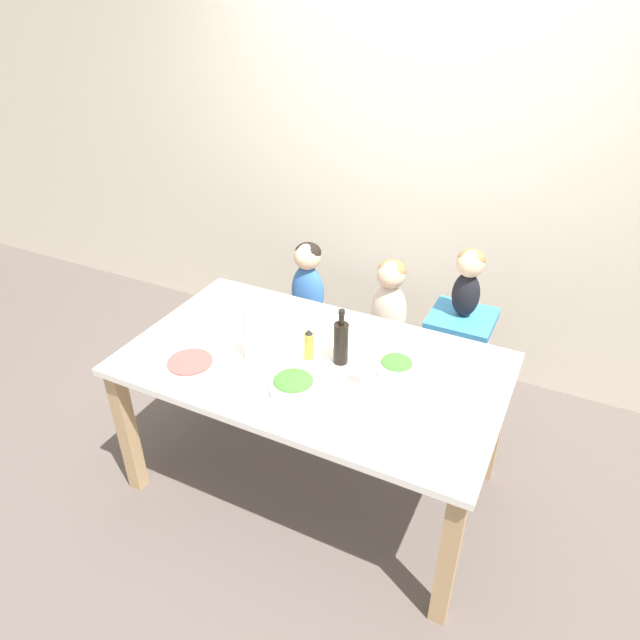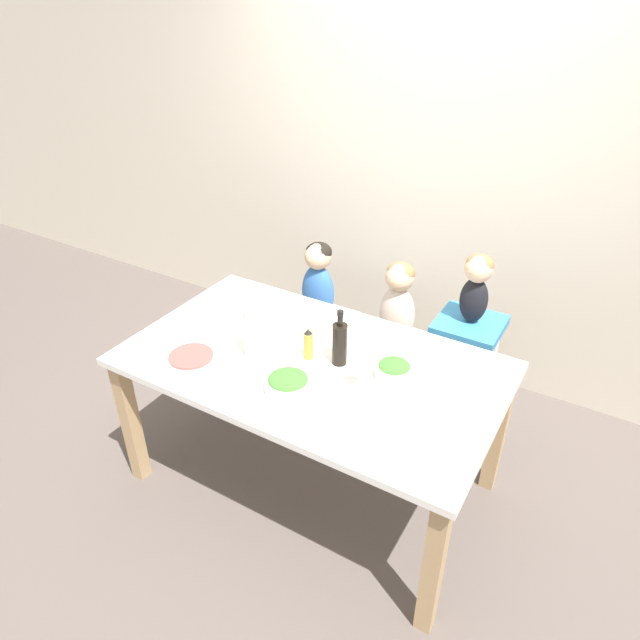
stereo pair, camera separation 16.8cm
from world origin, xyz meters
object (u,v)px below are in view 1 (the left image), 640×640
(wine_bottle, at_px, (341,342))
(dinner_plate_front_left, at_px, (190,362))
(salad_bowl_large, at_px, (293,385))
(wine_glass_near, at_px, (365,364))
(chair_right_highchair, at_px, (459,342))
(salad_bowl_small, at_px, (396,366))
(chair_far_left, at_px, (308,329))
(chair_far_center, at_px, (386,349))
(person_child_left, at_px, (308,279))
(dinner_plate_back_left, at_px, (266,309))
(person_baby_right, at_px, (469,277))
(person_child_center, at_px, (390,298))
(dinner_plate_back_right, at_px, (447,361))
(paper_towel_roll, at_px, (256,335))
(wine_glass_far, at_px, (316,315))

(wine_bottle, relative_size, dinner_plate_front_left, 1.33)
(salad_bowl_large, bearing_deg, wine_glass_near, 35.18)
(chair_right_highchair, relative_size, salad_bowl_small, 4.47)
(chair_far_left, height_order, chair_far_center, same)
(person_child_left, relative_size, dinner_plate_back_left, 2.40)
(wine_bottle, bearing_deg, person_baby_right, 61.41)
(chair_right_highchair, distance_m, person_child_left, 0.94)
(chair_right_highchair, relative_size, wine_bottle, 2.68)
(person_child_center, distance_m, dinner_plate_back_left, 0.70)
(chair_far_left, xyz_separation_m, person_baby_right, (0.93, 0.00, 0.57))
(dinner_plate_back_right, bearing_deg, person_child_center, 132.95)
(person_child_center, height_order, dinner_plate_back_right, person_child_center)
(paper_towel_roll, relative_size, wine_glass_far, 1.50)
(paper_towel_roll, height_order, salad_bowl_small, paper_towel_roll)
(dinner_plate_back_left, bearing_deg, wine_glass_near, -27.21)
(chair_far_left, relative_size, dinner_plate_back_right, 2.26)
(dinner_plate_front_left, bearing_deg, salad_bowl_large, 2.61)
(wine_bottle, bearing_deg, salad_bowl_small, 5.89)
(chair_far_center, distance_m, person_child_left, 0.62)
(chair_right_highchair, xyz_separation_m, dinner_plate_front_left, (-1.00, -1.02, 0.21))
(chair_far_left, distance_m, person_child_center, 0.62)
(paper_towel_roll, bearing_deg, wine_glass_near, 3.24)
(dinner_plate_back_left, xyz_separation_m, dinner_plate_back_right, (0.99, -0.04, 0.00))
(chair_far_left, bearing_deg, salad_bowl_small, -40.62)
(wine_glass_near, height_order, dinner_plate_back_left, wine_glass_near)
(chair_far_left, relative_size, dinner_plate_front_left, 2.26)
(chair_far_center, relative_size, salad_bowl_small, 2.84)
(person_baby_right, bearing_deg, chair_right_highchair, -90.00)
(wine_glass_far, xyz_separation_m, dinner_plate_back_left, (-0.35, 0.10, -0.11))
(wine_glass_far, relative_size, dinner_plate_front_left, 0.80)
(wine_bottle, height_order, dinner_plate_back_right, wine_bottle)
(paper_towel_roll, relative_size, salad_bowl_large, 1.24)
(person_child_left, height_order, dinner_plate_front_left, person_child_left)
(chair_far_left, relative_size, person_child_center, 0.94)
(paper_towel_roll, height_order, dinner_plate_front_left, paper_towel_roll)
(person_baby_right, xyz_separation_m, salad_bowl_large, (-0.48, -1.00, -0.16))
(chair_right_highchair, height_order, wine_glass_far, wine_glass_far)
(wine_glass_far, bearing_deg, dinner_plate_front_left, -131.90)
(wine_glass_far, bearing_deg, chair_far_center, 72.71)
(wine_bottle, distance_m, wine_glass_far, 0.25)
(chair_far_center, xyz_separation_m, wine_glass_near, (0.19, -0.83, 0.49))
(person_child_center, height_order, person_baby_right, person_baby_right)
(dinner_plate_back_right, bearing_deg, person_child_left, 153.04)
(wine_bottle, xyz_separation_m, salad_bowl_large, (-0.09, -0.29, -0.07))
(dinner_plate_back_left, bearing_deg, wine_bottle, -24.55)
(chair_far_center, relative_size, person_child_center, 0.94)
(person_baby_right, distance_m, wine_glass_near, 0.86)
(person_baby_right, distance_m, salad_bowl_large, 1.12)
(chair_right_highchair, relative_size, person_child_left, 1.48)
(person_child_center, bearing_deg, person_baby_right, 0.07)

